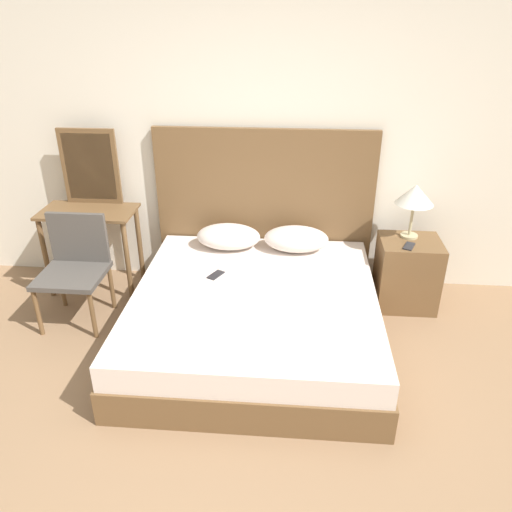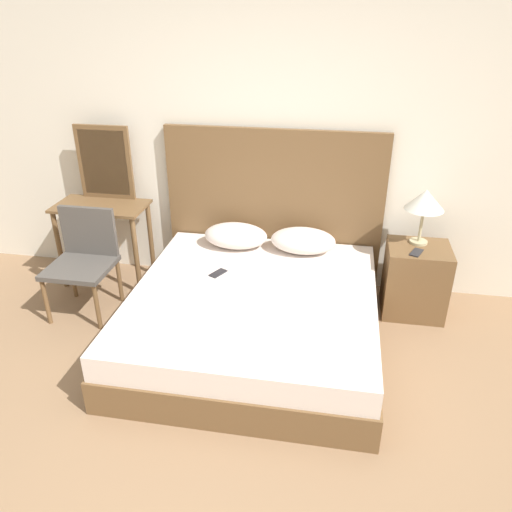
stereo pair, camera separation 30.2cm
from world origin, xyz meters
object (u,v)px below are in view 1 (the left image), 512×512
Objects in this scene: phone_on_bed at (216,275)px; table_lamp at (415,196)px; vanity_desk at (90,228)px; nightstand at (407,273)px; phone_on_nightstand at (409,246)px; chair at (75,263)px; bed at (255,317)px.

table_lamp is (1.56, 0.51, 0.52)m from phone_on_bed.
phone_on_bed is 0.21× the size of vanity_desk.
nightstand is 0.74× the size of vanity_desk.
vanity_desk reaches higher than phone_on_nightstand.
table_lamp is (-0.01, 0.09, 0.66)m from nightstand.
nightstand is 2.75m from chair.
bed is 1.37m from phone_on_nightstand.
vanity_desk is 0.47m from chair.
phone_on_nightstand is 0.21× the size of vanity_desk.
bed is at bearing -149.04° from table_lamp.
table_lamp is 0.53× the size of chair.
phone_on_bed is 1.57m from phone_on_nightstand.
phone_on_nightstand is (1.53, 0.32, 0.16)m from phone_on_bed.
table_lamp reaches higher than phone_on_bed.
chair is at bearing -171.48° from nightstand.
phone_on_bed is 0.36× the size of table_lamp.
table_lamp reaches higher than vanity_desk.
phone_on_nightstand is 2.71m from vanity_desk.
chair is (0.04, -0.46, -0.10)m from vanity_desk.
table_lamp is 0.57× the size of vanity_desk.
phone_on_bed is at bearing -1.08° from chair.
vanity_desk is (-1.50, 0.70, 0.38)m from bed.
nightstand is at bearing 15.25° from phone_on_bed.
chair is at bearing -169.66° from table_lamp.
phone_on_nightstand is (-0.03, -0.20, -0.36)m from table_lamp.
phone_on_nightstand is at bearing -100.05° from table_lamp.
phone_on_bed is (-0.33, 0.23, 0.23)m from bed.
bed is at bearing -25.09° from vanity_desk.
bed is 1.62m from table_lamp.
nightstand is 0.69× the size of chair.
table_lamp reaches higher than chair.
table_lamp is 2.75× the size of phone_on_nightstand.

